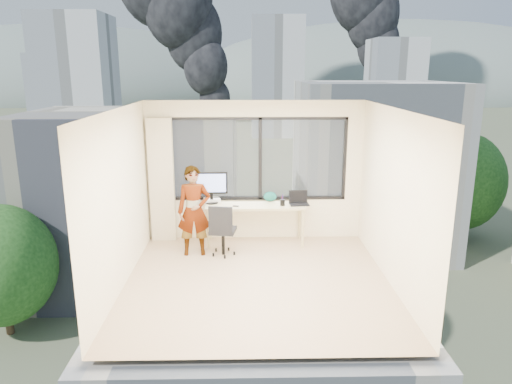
{
  "coord_description": "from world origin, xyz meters",
  "views": [
    {
      "loc": [
        -0.17,
        -6.65,
        3.14
      ],
      "look_at": [
        0.0,
        1.0,
        1.15
      ],
      "focal_mm": 33.21,
      "sensor_mm": 36.0,
      "label": 1
    }
  ],
  "objects_px": {
    "monitor": "(211,187)",
    "chair": "(223,229)",
    "desk": "(255,224)",
    "game_console": "(212,200)",
    "person": "(194,211)",
    "laptop": "(299,199)",
    "handbag": "(270,196)"
  },
  "relations": [
    {
      "from": "person",
      "to": "monitor",
      "type": "bearing_deg",
      "value": 60.67
    },
    {
      "from": "monitor",
      "to": "laptop",
      "type": "height_order",
      "value": "monitor"
    },
    {
      "from": "handbag",
      "to": "chair",
      "type": "bearing_deg",
      "value": -131.31
    },
    {
      "from": "chair",
      "to": "handbag",
      "type": "relative_size",
      "value": 3.93
    },
    {
      "from": "monitor",
      "to": "handbag",
      "type": "relative_size",
      "value": 2.48
    },
    {
      "from": "chair",
      "to": "handbag",
      "type": "height_order",
      "value": "chair"
    },
    {
      "from": "laptop",
      "to": "handbag",
      "type": "distance_m",
      "value": 0.57
    },
    {
      "from": "desk",
      "to": "chair",
      "type": "bearing_deg",
      "value": -135.44
    },
    {
      "from": "laptop",
      "to": "handbag",
      "type": "bearing_deg",
      "value": 150.04
    },
    {
      "from": "game_console",
      "to": "laptop",
      "type": "height_order",
      "value": "laptop"
    },
    {
      "from": "desk",
      "to": "monitor",
      "type": "bearing_deg",
      "value": 173.46
    },
    {
      "from": "chair",
      "to": "laptop",
      "type": "bearing_deg",
      "value": 28.68
    },
    {
      "from": "desk",
      "to": "monitor",
      "type": "xyz_separation_m",
      "value": [
        -0.8,
        0.09,
        0.67
      ]
    },
    {
      "from": "monitor",
      "to": "game_console",
      "type": "distance_m",
      "value": 0.28
    },
    {
      "from": "desk",
      "to": "game_console",
      "type": "height_order",
      "value": "game_console"
    },
    {
      "from": "monitor",
      "to": "chair",
      "type": "bearing_deg",
      "value": -71.61
    },
    {
      "from": "chair",
      "to": "desk",
      "type": "bearing_deg",
      "value": 53.05
    },
    {
      "from": "desk",
      "to": "game_console",
      "type": "distance_m",
      "value": 0.92
    },
    {
      "from": "monitor",
      "to": "person",
      "type": "bearing_deg",
      "value": -114.56
    },
    {
      "from": "chair",
      "to": "person",
      "type": "xyz_separation_m",
      "value": [
        -0.49,
        0.05,
        0.31
      ]
    },
    {
      "from": "person",
      "to": "game_console",
      "type": "xyz_separation_m",
      "value": [
        0.26,
        0.7,
        0.0
      ]
    },
    {
      "from": "desk",
      "to": "person",
      "type": "relative_size",
      "value": 1.15
    },
    {
      "from": "chair",
      "to": "monitor",
      "type": "relative_size",
      "value": 1.59
    },
    {
      "from": "monitor",
      "to": "game_console",
      "type": "relative_size",
      "value": 2.13
    },
    {
      "from": "chair",
      "to": "monitor",
      "type": "xyz_separation_m",
      "value": [
        -0.23,
        0.65,
        0.58
      ]
    },
    {
      "from": "desk",
      "to": "handbag",
      "type": "xyz_separation_m",
      "value": [
        0.28,
        0.19,
        0.47
      ]
    },
    {
      "from": "chair",
      "to": "laptop",
      "type": "xyz_separation_m",
      "value": [
        1.37,
        0.5,
        0.39
      ]
    },
    {
      "from": "laptop",
      "to": "handbag",
      "type": "height_order",
      "value": "laptop"
    },
    {
      "from": "person",
      "to": "handbag",
      "type": "height_order",
      "value": "person"
    },
    {
      "from": "person",
      "to": "handbag",
      "type": "distance_m",
      "value": 1.51
    },
    {
      "from": "game_console",
      "to": "handbag",
      "type": "bearing_deg",
      "value": -16.37
    },
    {
      "from": "person",
      "to": "desk",
      "type": "bearing_deg",
      "value": 19.83
    }
  ]
}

